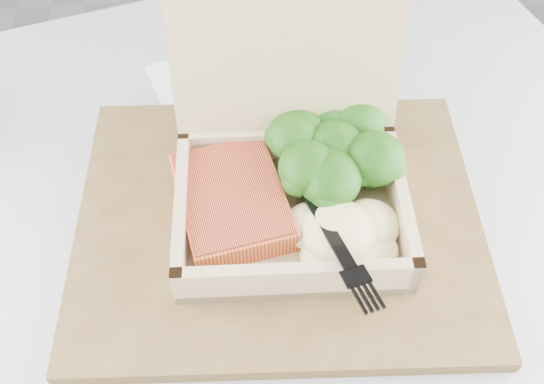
{
  "coord_description": "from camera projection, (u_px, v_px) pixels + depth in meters",
  "views": [
    {
      "loc": [
        0.04,
        -0.64,
        1.22
      ],
      "look_at": [
        0.07,
        -0.32,
        0.8
      ],
      "focal_mm": 40.0,
      "sensor_mm": 36.0,
      "label": 1
    }
  ],
  "objects": [
    {
      "name": "floor",
      "position": [
        231.0,
        296.0,
        1.35
      ],
      "size": [
        4.0,
        4.0,
        0.0
      ],
      "primitive_type": "plane",
      "color": "#95959A",
      "rests_on": "ground"
    },
    {
      "name": "cafe_table",
      "position": [
        271.0,
        370.0,
        0.67
      ],
      "size": [
        1.08,
        1.08,
        0.76
      ],
      "rotation": [
        0.0,
        0.0,
        0.29
      ],
      "color": "black",
      "rests_on": "floor"
    },
    {
      "name": "serving_tray",
      "position": [
        279.0,
        220.0,
        0.55
      ],
      "size": [
        0.37,
        0.3,
        0.02
      ],
      "primitive_type": "cube",
      "rotation": [
        0.0,
        0.0,
        -0.04
      ],
      "color": "brown",
      "rests_on": "cafe_table"
    },
    {
      "name": "takeout_container",
      "position": [
        290.0,
        162.0,
        0.52
      ],
      "size": [
        0.2,
        0.2,
        0.19
      ],
      "rotation": [
        0.0,
        0.0,
        -0.03
      ],
      "color": "tan",
      "rests_on": "serving_tray"
    },
    {
      "name": "salmon_fillet",
      "position": [
        232.0,
        201.0,
        0.53
      ],
      "size": [
        0.11,
        0.13,
        0.02
      ],
      "primitive_type": "cube",
      "rotation": [
        0.0,
        0.0,
        0.21
      ],
      "color": "orange",
      "rests_on": "takeout_container"
    },
    {
      "name": "broccoli_pile",
      "position": [
        334.0,
        153.0,
        0.55
      ],
      "size": [
        0.13,
        0.13,
        0.05
      ],
      "primitive_type": null,
      "color": "#256516",
      "rests_on": "takeout_container"
    },
    {
      "name": "mashed_potatoes",
      "position": [
        339.0,
        232.0,
        0.5
      ],
      "size": [
        0.1,
        0.09,
        0.04
      ],
      "primitive_type": "ellipsoid",
      "color": "beige",
      "rests_on": "takeout_container"
    },
    {
      "name": "plastic_fork",
      "position": [
        317.0,
        206.0,
        0.5
      ],
      "size": [
        0.05,
        0.14,
        0.02
      ],
      "rotation": [
        0.0,
        0.0,
        3.41
      ],
      "color": "black",
      "rests_on": "mashed_potatoes"
    },
    {
      "name": "receipt",
      "position": [
        201.0,
        100.0,
        0.66
      ],
      "size": [
        0.13,
        0.17,
        0.0
      ],
      "primitive_type": "cube",
      "rotation": [
        0.0,
        0.0,
        0.34
      ],
      "color": "white",
      "rests_on": "cafe_table"
    }
  ]
}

